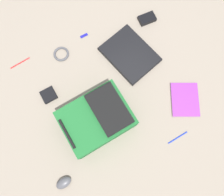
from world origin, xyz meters
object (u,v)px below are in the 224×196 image
(computer_mouse, at_px, (64,183))
(pen_black, at_px, (20,63))
(earbud_pouch, at_px, (49,95))
(backpack, at_px, (97,119))
(laptop, at_px, (130,54))
(pen_blue, at_px, (178,138))
(usb_stick, at_px, (84,35))
(book_comic, at_px, (185,100))
(cable_coil, at_px, (61,54))
(power_brick, at_px, (147,19))

(computer_mouse, bearing_deg, pen_black, -8.35)
(earbud_pouch, bearing_deg, backpack, -142.72)
(pen_black, relative_size, earbud_pouch, 1.61)
(laptop, bearing_deg, earbud_pouch, 92.54)
(backpack, xyz_separation_m, pen_blue, (-0.31, -0.40, -0.08))
(laptop, height_order, usb_stick, laptop)
(computer_mouse, xyz_separation_m, earbud_pouch, (0.54, -0.12, -0.01))
(book_comic, relative_size, computer_mouse, 2.93)
(backpack, distance_m, cable_coil, 0.53)
(book_comic, relative_size, usb_stick, 5.05)
(backpack, relative_size, book_comic, 1.52)
(backpack, height_order, computer_mouse, backpack)
(book_comic, distance_m, computer_mouse, 0.91)
(power_brick, bearing_deg, backpack, 129.49)
(book_comic, relative_size, power_brick, 2.40)
(backpack, height_order, usb_stick, backpack)
(power_brick, bearing_deg, pen_black, 85.09)
(backpack, distance_m, book_comic, 0.58)
(pen_black, xyz_separation_m, pen_blue, (-0.89, -0.71, 0.00))
(laptop, bearing_deg, power_brick, -50.77)
(book_comic, relative_size, earbud_pouch, 3.09)
(laptop, bearing_deg, backpack, 129.65)
(cable_coil, distance_m, pen_blue, 0.94)
(book_comic, bearing_deg, pen_black, 51.22)
(laptop, bearing_deg, usb_stick, 39.49)
(pen_black, bearing_deg, cable_coil, -102.85)
(laptop, xyz_separation_m, book_comic, (-0.43, -0.18, -0.01))
(computer_mouse, relative_size, pen_black, 0.65)
(book_comic, bearing_deg, pen_blue, 140.12)
(usb_stick, bearing_deg, pen_blue, -164.80)
(book_comic, bearing_deg, cable_coil, 43.12)
(laptop, height_order, pen_blue, laptop)
(backpack, bearing_deg, power_brick, -50.51)
(cable_coil, xyz_separation_m, pen_black, (0.06, 0.28, -0.00))
(computer_mouse, relative_size, power_brick, 0.82)
(computer_mouse, bearing_deg, cable_coil, -27.96)
(pen_black, distance_m, earbud_pouch, 0.31)
(book_comic, bearing_deg, earbud_pouch, 62.50)
(laptop, height_order, computer_mouse, computer_mouse)
(pen_blue, bearing_deg, power_brick, -14.39)
(earbud_pouch, bearing_deg, pen_black, 17.25)
(power_brick, bearing_deg, laptop, 129.23)
(backpack, xyz_separation_m, power_brick, (0.50, -0.61, -0.07))
(book_comic, bearing_deg, laptop, 22.82)
(laptop, relative_size, usb_stick, 7.52)
(backpack, xyz_separation_m, computer_mouse, (-0.25, 0.34, -0.06))
(cable_coil, distance_m, pen_black, 0.28)
(usb_stick, bearing_deg, earbud_pouch, 127.75)
(laptop, height_order, power_brick, laptop)
(backpack, height_order, book_comic, backpack)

